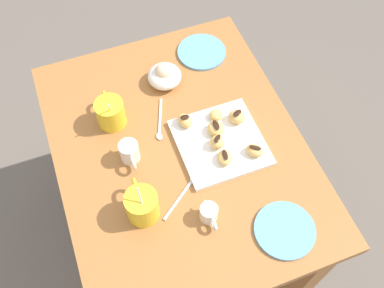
# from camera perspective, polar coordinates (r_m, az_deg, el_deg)

# --- Properties ---
(ground_plane) EXTENTS (8.00, 8.00, 0.00)m
(ground_plane) POSITION_cam_1_polar(r_m,az_deg,el_deg) (2.02, -1.15, -11.15)
(ground_plane) COLOR #665B51
(dining_table) EXTENTS (0.98, 0.77, 0.72)m
(dining_table) POSITION_cam_1_polar(r_m,az_deg,el_deg) (1.49, -1.53, -3.23)
(dining_table) COLOR #A36633
(dining_table) RESTS_ON ground_plane
(pastry_plate_square) EXTENTS (0.26, 0.26, 0.02)m
(pastry_plate_square) POSITION_cam_1_polar(r_m,az_deg,el_deg) (1.37, 3.72, 0.20)
(pastry_plate_square) COLOR white
(pastry_plate_square) RESTS_ON dining_table
(coffee_mug_yellow_left) EXTENTS (0.14, 0.09, 0.15)m
(coffee_mug_yellow_left) POSITION_cam_1_polar(r_m,az_deg,el_deg) (1.23, -6.62, -7.93)
(coffee_mug_yellow_left) COLOR yellow
(coffee_mug_yellow_left) RESTS_ON dining_table
(coffee_mug_yellow_right) EXTENTS (0.13, 0.09, 0.14)m
(coffee_mug_yellow_right) POSITION_cam_1_polar(r_m,az_deg,el_deg) (1.40, -10.71, 4.18)
(coffee_mug_yellow_right) COLOR yellow
(coffee_mug_yellow_right) RESTS_ON dining_table
(cream_pitcher_white) EXTENTS (0.10, 0.06, 0.07)m
(cream_pitcher_white) POSITION_cam_1_polar(r_m,az_deg,el_deg) (1.33, -8.23, -1.00)
(cream_pitcher_white) COLOR white
(cream_pitcher_white) RESTS_ON dining_table
(ice_cream_bowl) EXTENTS (0.12, 0.12, 0.09)m
(ice_cream_bowl) POSITION_cam_1_polar(r_m,az_deg,el_deg) (1.50, -3.64, 9.02)
(ice_cream_bowl) COLOR white
(ice_cream_bowl) RESTS_ON dining_table
(chocolate_sauce_pitcher) EXTENTS (0.09, 0.05, 0.06)m
(chocolate_sauce_pitcher) POSITION_cam_1_polar(r_m,az_deg,el_deg) (1.23, 2.42, -8.98)
(chocolate_sauce_pitcher) COLOR white
(chocolate_sauce_pitcher) RESTS_ON dining_table
(saucer_sky_left) EXTENTS (0.18, 0.18, 0.01)m
(saucer_sky_left) POSITION_cam_1_polar(r_m,az_deg,el_deg) (1.61, 1.26, 12.02)
(saucer_sky_left) COLOR #66A8DB
(saucer_sky_left) RESTS_ON dining_table
(saucer_sky_right) EXTENTS (0.17, 0.17, 0.01)m
(saucer_sky_right) POSITION_cam_1_polar(r_m,az_deg,el_deg) (1.27, 12.10, -11.02)
(saucer_sky_right) COLOR #66A8DB
(saucer_sky_right) RESTS_ON dining_table
(loose_spoon_near_saucer) EXTENTS (0.11, 0.13, 0.01)m
(loose_spoon_near_saucer) POSITION_cam_1_polar(r_m,az_deg,el_deg) (1.29, -1.11, -6.42)
(loose_spoon_near_saucer) COLOR silver
(loose_spoon_near_saucer) RESTS_ON dining_table
(loose_spoon_by_plate) EXTENTS (0.16, 0.07, 0.01)m
(loose_spoon_by_plate) POSITION_cam_1_polar(r_m,az_deg,el_deg) (1.41, -4.25, 2.64)
(loose_spoon_by_plate) COLOR silver
(loose_spoon_by_plate) RESTS_ON dining_table
(beignet_0) EXTENTS (0.05, 0.05, 0.03)m
(beignet_0) POSITION_cam_1_polar(r_m,az_deg,el_deg) (1.40, 3.20, 3.84)
(beignet_0) COLOR #E5B260
(beignet_0) RESTS_ON pastry_plate_square
(beignet_1) EXTENTS (0.06, 0.05, 0.04)m
(beignet_1) POSITION_cam_1_polar(r_m,az_deg,el_deg) (1.38, -0.93, 3.08)
(beignet_1) COLOR #E5B260
(beignet_1) RESTS_ON pastry_plate_square
(chocolate_drizzle_1) EXTENTS (0.02, 0.03, 0.00)m
(chocolate_drizzle_1) POSITION_cam_1_polar(r_m,az_deg,el_deg) (1.37, -0.95, 3.55)
(chocolate_drizzle_1) COLOR black
(chocolate_drizzle_1) RESTS_ON beignet_1
(beignet_2) EXTENTS (0.06, 0.06, 0.04)m
(beignet_2) POSITION_cam_1_polar(r_m,az_deg,el_deg) (1.37, 3.15, 2.05)
(beignet_2) COLOR #E5B260
(beignet_2) RESTS_ON pastry_plate_square
(chocolate_drizzle_2) EXTENTS (0.04, 0.02, 0.00)m
(chocolate_drizzle_2) POSITION_cam_1_polar(r_m,az_deg,el_deg) (1.35, 3.19, 2.51)
(chocolate_drizzle_2) COLOR black
(chocolate_drizzle_2) RESTS_ON beignet_2
(beignet_3) EXTENTS (0.06, 0.06, 0.03)m
(beignet_3) POSITION_cam_1_polar(r_m,az_deg,el_deg) (1.31, 4.33, -1.80)
(beignet_3) COLOR #E5B260
(beignet_3) RESTS_ON pastry_plate_square
(chocolate_drizzle_3) EXTENTS (0.04, 0.02, 0.00)m
(chocolate_drizzle_3) POSITION_cam_1_polar(r_m,az_deg,el_deg) (1.30, 4.38, -1.42)
(chocolate_drizzle_3) COLOR black
(chocolate_drizzle_3) RESTS_ON beignet_3
(beignet_4) EXTENTS (0.07, 0.07, 0.04)m
(beignet_4) POSITION_cam_1_polar(r_m,az_deg,el_deg) (1.39, 5.91, 3.57)
(beignet_4) COLOR #E5B260
(beignet_4) RESTS_ON pastry_plate_square
(chocolate_drizzle_4) EXTENTS (0.03, 0.04, 0.00)m
(chocolate_drizzle_4) POSITION_cam_1_polar(r_m,az_deg,el_deg) (1.38, 5.98, 4.07)
(chocolate_drizzle_4) COLOR black
(chocolate_drizzle_4) RESTS_ON beignet_4
(beignet_5) EXTENTS (0.06, 0.06, 0.04)m
(beignet_5) POSITION_cam_1_polar(r_m,az_deg,el_deg) (1.34, 3.31, 0.22)
(beignet_5) COLOR #E5B260
(beignet_5) RESTS_ON pastry_plate_square
(chocolate_drizzle_5) EXTENTS (0.03, 0.03, 0.00)m
(chocolate_drizzle_5) POSITION_cam_1_polar(r_m,az_deg,el_deg) (1.32, 3.35, 0.70)
(chocolate_drizzle_5) COLOR black
(chocolate_drizzle_5) RESTS_ON beignet_5
(beignet_6) EXTENTS (0.07, 0.07, 0.03)m
(beignet_6) POSITION_cam_1_polar(r_m,az_deg,el_deg) (1.34, 8.24, -0.86)
(beignet_6) COLOR #E5B260
(beignet_6) RESTS_ON pastry_plate_square
(chocolate_drizzle_6) EXTENTS (0.03, 0.04, 0.00)m
(chocolate_drizzle_6) POSITION_cam_1_polar(r_m,az_deg,el_deg) (1.32, 8.33, -0.47)
(chocolate_drizzle_6) COLOR black
(chocolate_drizzle_6) RESTS_ON beignet_6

